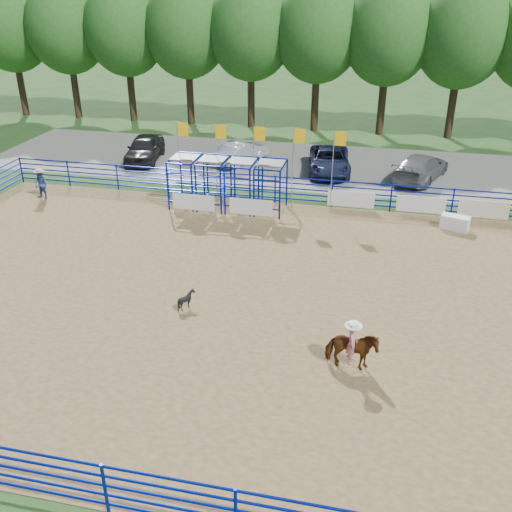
% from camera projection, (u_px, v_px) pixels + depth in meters
% --- Properties ---
extents(ground, '(120.00, 120.00, 0.00)m').
position_uv_depth(ground, '(225.00, 295.00, 21.72)').
color(ground, '#2D4F1F').
rests_on(ground, ground).
extents(arena_dirt, '(30.00, 20.00, 0.02)m').
position_uv_depth(arena_dirt, '(225.00, 295.00, 21.72)').
color(arena_dirt, olive).
rests_on(arena_dirt, ground).
extents(gravel_strip, '(40.00, 10.00, 0.01)m').
position_uv_depth(gravel_strip, '(295.00, 164.00, 36.57)').
color(gravel_strip, gray).
rests_on(gravel_strip, ground).
extents(announcer_table, '(1.40, 0.95, 0.68)m').
position_uv_depth(announcer_table, '(455.00, 223.00, 27.11)').
color(announcer_table, white).
rests_on(announcer_table, arena_dirt).
extents(horse_and_rider, '(1.62, 0.74, 2.35)m').
position_uv_depth(horse_and_rider, '(352.00, 347.00, 17.33)').
color(horse_and_rider, '#603413').
rests_on(horse_and_rider, arena_dirt).
extents(calf, '(0.77, 0.72, 0.71)m').
position_uv_depth(calf, '(187.00, 300.00, 20.71)').
color(calf, black).
rests_on(calf, arena_dirt).
extents(spectator_cowboy, '(0.84, 0.70, 1.63)m').
position_uv_depth(spectator_cowboy, '(41.00, 184.00, 30.61)').
color(spectator_cowboy, navy).
rests_on(spectator_cowboy, arena_dirt).
extents(car_a, '(2.65, 5.04, 1.64)m').
position_uv_depth(car_a, '(145.00, 148.00, 36.86)').
color(car_a, black).
rests_on(car_a, gravel_strip).
extents(car_b, '(3.07, 4.51, 1.41)m').
position_uv_depth(car_b, '(241.00, 152.00, 36.49)').
color(car_b, '#9C9EA4').
rests_on(car_b, gravel_strip).
extents(car_c, '(3.07, 5.52, 1.46)m').
position_uv_depth(car_c, '(329.00, 161.00, 34.79)').
color(car_c, '#151A36').
rests_on(car_c, gravel_strip).
extents(car_d, '(3.81, 5.63, 1.51)m').
position_uv_depth(car_d, '(421.00, 167.00, 33.47)').
color(car_d, '#5B5B5E').
rests_on(car_d, gravel_strip).
extents(perimeter_fence, '(30.10, 20.10, 1.50)m').
position_uv_depth(perimeter_fence, '(225.00, 278.00, 21.39)').
color(perimeter_fence, '#06188E').
rests_on(perimeter_fence, ground).
extents(chute_assembly, '(19.32, 2.41, 4.20)m').
position_uv_depth(chute_assembly, '(235.00, 185.00, 29.25)').
color(chute_assembly, '#06188E').
rests_on(chute_assembly, ground).
extents(treeline, '(56.40, 6.40, 11.24)m').
position_uv_depth(treeline, '(318.00, 27.00, 41.07)').
color(treeline, '#3F2B19').
rests_on(treeline, ground).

